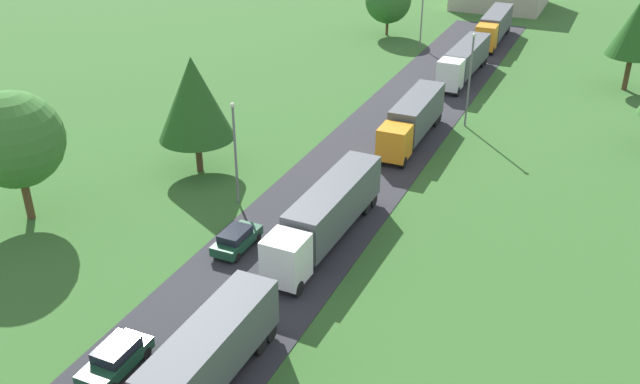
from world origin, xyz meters
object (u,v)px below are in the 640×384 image
at_px(truck_fourth, 464,60).
at_px(tree_pine, 637,28).
at_px(car_second, 116,358).
at_px(tree_oak, 194,98).
at_px(tree_elm, 388,0).
at_px(truck_lead, 196,367).
at_px(truck_second, 327,213).
at_px(tree_maple, 14,140).
at_px(truck_third, 413,118).
at_px(car_third, 236,239).
at_px(lamppost_fourth, 422,8).
at_px(truck_fifth, 494,25).
at_px(lamppost_third, 470,76).
at_px(lamppost_second, 235,148).

xyz_separation_m(truck_fourth, tree_pine, (16.88, 3.28, 4.57)).
distance_m(car_second, tree_oak, 24.47).
relative_size(truck_fourth, tree_elm, 1.77).
bearing_deg(truck_lead, truck_second, 90.89).
bearing_deg(tree_maple, truck_fourth, 64.84).
bearing_deg(tree_maple, truck_third, 49.80).
height_order(truck_lead, tree_maple, tree_maple).
xyz_separation_m(car_third, lamppost_fourth, (-3.04, 51.77, 4.24)).
xyz_separation_m(truck_fifth, tree_elm, (-13.95, -2.44, 2.55)).
bearing_deg(tree_oak, lamppost_third, 46.54).
xyz_separation_m(car_second, lamppost_fourth, (-3.30, 64.46, 4.24)).
bearing_deg(car_third, truck_second, 34.77).
bearing_deg(tree_oak, lamppost_second, -31.80).
xyz_separation_m(tree_maple, tree_pine, (37.66, 47.53, 0.58)).
xyz_separation_m(truck_lead, truck_fifth, (-0.31, 71.07, 0.09)).
height_order(truck_third, car_third, truck_third).
relative_size(car_second, tree_elm, 0.53).
distance_m(lamppost_third, tree_oak, 25.58).
xyz_separation_m(car_third, tree_maple, (-15.79, -2.33, 5.28)).
xyz_separation_m(truck_second, car_third, (-5.03, -3.49, -1.36)).
height_order(truck_lead, truck_second, truck_second).
bearing_deg(lamppost_second, tree_maple, -146.89).
bearing_deg(lamppost_fourth, truck_third, -74.49).
bearing_deg(truck_second, car_second, -106.44).
xyz_separation_m(truck_fifth, tree_maple, (-20.77, -60.67, 3.94)).
bearing_deg(car_second, lamppost_fourth, 92.93).
bearing_deg(truck_fourth, lamppost_fourth, 129.21).
distance_m(lamppost_fourth, tree_maple, 55.59).
height_order(truck_lead, truck_fourth, truck_fourth).
distance_m(truck_second, lamppost_third, 24.79).
relative_size(truck_second, lamppost_fourth, 1.51).
height_order(truck_second, car_third, truck_second).
xyz_separation_m(truck_fourth, car_second, (-4.74, -54.62, -1.28)).
bearing_deg(car_second, truck_fourth, 85.04).
distance_m(tree_pine, tree_elm, 32.71).
bearing_deg(car_third, truck_third, 77.15).
relative_size(truck_fifth, tree_maple, 1.44).
relative_size(truck_second, car_third, 3.44).
xyz_separation_m(truck_second, lamppost_second, (-8.31, 2.33, 2.25)).
bearing_deg(lamppost_fourth, car_second, -87.07).
bearing_deg(lamppost_fourth, truck_fourth, -50.79).
relative_size(tree_maple, tree_pine, 0.98).
distance_m(lamppost_second, tree_elm, 50.39).
bearing_deg(car_second, tree_pine, 69.53).
relative_size(truck_lead, tree_maple, 1.32).
distance_m(truck_fifth, tree_maple, 64.25).
bearing_deg(lamppost_fourth, truck_lead, -82.64).
relative_size(tree_oak, tree_elm, 1.23).
bearing_deg(tree_maple, tree_pine, 51.61).
relative_size(truck_lead, car_third, 3.11).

